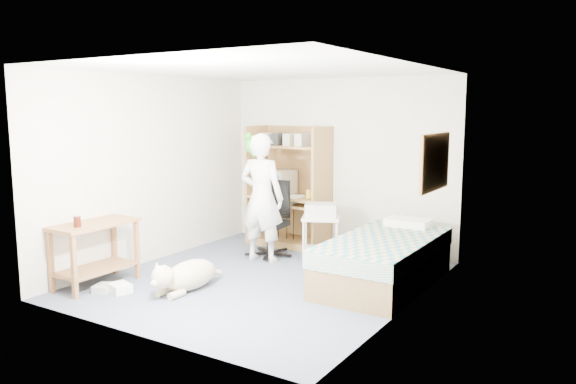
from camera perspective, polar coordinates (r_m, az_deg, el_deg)
The scene contains 21 objects.
floor at distance 6.88m, azimuth -2.51°, elevation -8.92°, with size 4.00×4.00×0.00m, color #4C5467.
wall_back at distance 8.34m, azimuth 5.24°, elevation 2.87°, with size 3.60×0.02×2.50m, color silver.
wall_right at distance 5.80m, azimuth 12.24°, elevation 0.31°, with size 0.02×4.00×2.50m, color silver.
wall_left at distance 7.78m, azimuth -13.59°, elevation 2.27°, with size 0.02×4.00×2.50m, color silver.
ceiling at distance 6.59m, azimuth -2.65°, elevation 12.33°, with size 3.60×4.00×0.02m, color white.
computer_hutch at distance 8.50m, azimuth 0.19°, elevation 0.09°, with size 1.20×0.63×1.80m.
bed at distance 6.73m, azimuth 9.74°, elevation -6.87°, with size 1.02×2.02×0.66m.
side_desk at distance 6.93m, azimuth -19.01°, elevation -5.03°, with size 0.50×1.00×0.75m.
corkboard at distance 6.64m, azimuth 14.71°, elevation 2.96°, with size 0.04×0.94×0.66m.
office_chair at distance 7.93m, azimuth -1.74°, elevation -3.80°, with size 0.59×0.59×1.04m.
person at distance 7.56m, azimuth -2.70°, elevation -0.59°, with size 0.63×0.42×1.74m, color white.
parrot at distance 7.61m, azimuth -3.91°, elevation 4.91°, with size 0.13×0.22×0.35m.
dog at distance 6.54m, azimuth -10.30°, elevation -8.32°, with size 0.39×1.11×0.42m.
printer_cart at distance 7.69m, azimuth 3.35°, elevation -3.99°, with size 0.63×0.58×0.60m.
printer at distance 7.63m, azimuth 3.37°, elevation -1.84°, with size 0.42×0.32×0.18m, color beige.
crt_monitor at distance 8.59m, azimuth -0.87°, elevation 1.06°, with size 0.44×0.46×0.37m.
keyboard at distance 8.40m, azimuth -0.54°, elevation -1.04°, with size 0.45×0.16×0.03m, color beige.
pencil_cup at distance 8.23m, azimuth 2.12°, elevation -0.19°, with size 0.08×0.08×0.12m, color gold.
drink_glass at distance 6.67m, azimuth -20.62°, elevation -2.84°, with size 0.08×0.08×0.12m, color #3C1309.
floor_box_a at distance 6.70m, azimuth -16.70°, elevation -9.32°, with size 0.25×0.20×0.10m, color white.
floor_box_b at distance 6.79m, azimuth -18.24°, elevation -9.24°, with size 0.18×0.22×0.08m, color #B5B5B0.
Camera 1 is at (3.73, -5.41, 2.04)m, focal length 35.00 mm.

